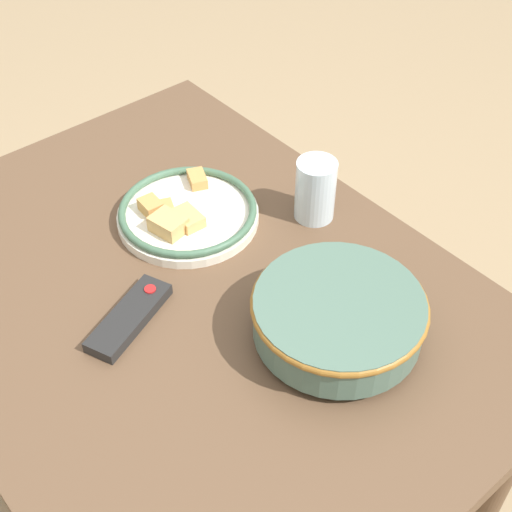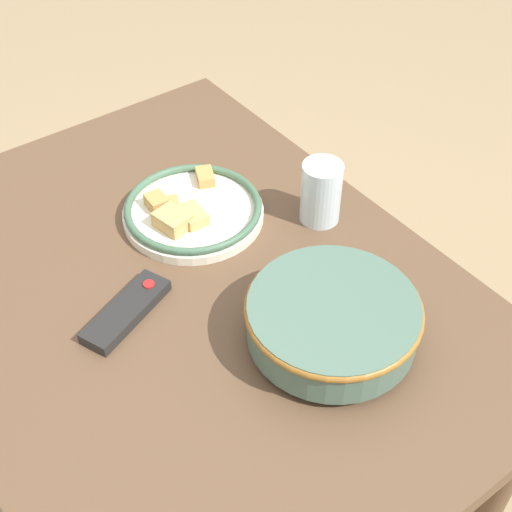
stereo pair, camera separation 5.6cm
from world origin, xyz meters
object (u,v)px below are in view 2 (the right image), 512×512
food_plate (192,210)px  drinking_glass (322,193)px  tv_remote (127,312)px  noodle_bowl (332,320)px

food_plate → drinking_glass: size_ratio=2.19×
food_plate → tv_remote: food_plate is taller
tv_remote → drinking_glass: (0.00, -0.41, 0.05)m
food_plate → tv_remote: bearing=123.3°
food_plate → drinking_glass: 0.24m
noodle_bowl → tv_remote: (0.23, 0.23, -0.04)m
tv_remote → drinking_glass: drinking_glass is taller
noodle_bowl → tv_remote: 0.33m
noodle_bowl → food_plate: size_ratio=1.03×
food_plate → tv_remote: 0.26m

